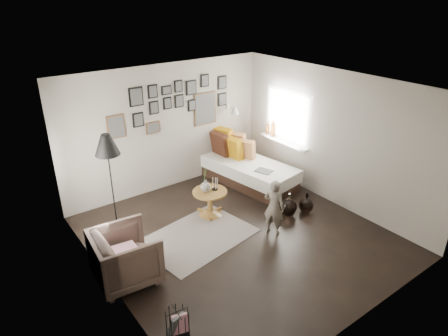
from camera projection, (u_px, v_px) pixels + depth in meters
ground at (239, 236)px, 6.90m from camera, size 4.80×4.80×0.00m
wall_back at (166, 128)px, 8.10m from camera, size 4.50×0.00×4.50m
wall_front at (370, 238)px, 4.61m from camera, size 4.50×0.00×4.50m
wall_left at (104, 212)px, 5.14m from camera, size 0.00×4.80×4.80m
wall_right at (333, 138)px, 7.57m from camera, size 0.00×4.80×4.80m
ceiling at (242, 87)px, 5.81m from camera, size 4.80×4.80×0.00m
door_left at (78, 193)px, 6.12m from camera, size 0.00×2.14×2.14m
window_right at (279, 138)px, 8.66m from camera, size 0.15×1.32×1.30m
gallery_wall at (178, 105)px, 8.06m from camera, size 2.74×0.03×1.08m
wall_sconce at (234, 110)px, 8.68m from camera, size 0.18×0.36×0.16m
rug at (198, 237)px, 6.87m from camera, size 2.03×1.57×0.01m
pedestal_table at (210, 204)px, 7.44m from camera, size 0.64×0.64×0.50m
vase at (206, 185)px, 7.24m from camera, size 0.18×0.18×0.46m
candles at (215, 184)px, 7.34m from camera, size 0.11×0.11×0.24m
daybed at (245, 167)px, 8.69m from camera, size 1.26×2.34×1.09m
magazine_on_daybed at (264, 171)px, 8.11m from camera, size 0.34×0.39×0.02m
armchair at (126, 257)px, 5.73m from camera, size 0.96×0.94×0.81m
armchair_cushion at (124, 251)px, 5.73m from camera, size 0.41×0.42×0.17m
floor_lamp at (107, 148)px, 6.50m from camera, size 0.41×0.41×1.77m
magazine_basket at (178, 323)px, 4.90m from camera, size 0.31×0.31×0.36m
demijohn_large at (289, 207)px, 7.43m from camera, size 0.31×0.31×0.47m
demijohn_small at (306, 205)px, 7.55m from camera, size 0.27×0.27×0.42m
child at (274, 207)px, 6.80m from camera, size 0.37×0.44×1.01m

